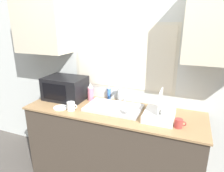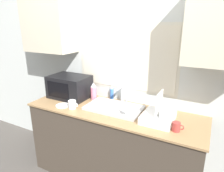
# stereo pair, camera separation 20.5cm
# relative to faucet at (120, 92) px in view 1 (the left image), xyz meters

# --- Properties ---
(countertop) EXTENTS (1.93, 0.63, 0.89)m
(countertop) POSITION_rel_faucet_xyz_m (-0.01, -0.21, -0.57)
(countertop) COLOR #42382D
(countertop) RESTS_ON ground_plane
(wall_back) EXTENTS (6.00, 0.38, 2.60)m
(wall_back) POSITION_rel_faucet_xyz_m (-0.01, 0.08, 0.39)
(wall_back) COLOR silver
(wall_back) RESTS_ON ground_plane
(sink_basin) EXTENTS (0.60, 0.37, 0.03)m
(sink_basin) POSITION_rel_faucet_xyz_m (-0.00, -0.19, -0.12)
(sink_basin) COLOR #B2B2B7
(sink_basin) RESTS_ON countertop
(faucet) EXTENTS (0.08, 0.18, 0.22)m
(faucet) POSITION_rel_faucet_xyz_m (0.00, 0.00, 0.00)
(faucet) COLOR #B7B7BC
(faucet) RESTS_ON countertop
(microwave) EXTENTS (0.49, 0.35, 0.28)m
(microwave) POSITION_rel_faucet_xyz_m (-0.67, -0.12, 0.01)
(microwave) COLOR black
(microwave) RESTS_ON countertop
(dish_rack) EXTENTS (0.29, 0.34, 0.29)m
(dish_rack) POSITION_rel_faucet_xyz_m (0.50, -0.24, -0.08)
(dish_rack) COLOR white
(dish_rack) RESTS_ON countertop
(spray_bottle) EXTENTS (0.07, 0.07, 0.22)m
(spray_bottle) POSITION_rel_faucet_xyz_m (-0.36, -0.05, -0.03)
(spray_bottle) COLOR #D8728C
(spray_bottle) RESTS_ON countertop
(soap_bottle) EXTENTS (0.04, 0.04, 0.16)m
(soap_bottle) POSITION_rel_faucet_xyz_m (-0.16, 0.05, -0.06)
(soap_bottle) COLOR blue
(soap_bottle) RESTS_ON countertop
(mug_near_sink) EXTENTS (0.12, 0.09, 0.09)m
(mug_near_sink) POSITION_rel_faucet_xyz_m (-0.42, -0.38, -0.09)
(mug_near_sink) COLOR white
(mug_near_sink) RESTS_ON countertop
(wine_glass) EXTENTS (0.06, 0.06, 0.17)m
(wine_glass) POSITION_rel_faucet_xyz_m (0.19, -0.34, -0.01)
(wine_glass) COLOR silver
(wine_glass) RESTS_ON countertop
(mug_by_rack) EXTENTS (0.10, 0.07, 0.08)m
(mug_by_rack) POSITION_rel_faucet_xyz_m (0.68, -0.35, -0.09)
(mug_by_rack) COLOR #A53833
(mug_by_rack) RESTS_ON countertop
(small_plate) EXTENTS (0.15, 0.15, 0.01)m
(small_plate) POSITION_rel_faucet_xyz_m (-0.56, -0.38, -0.12)
(small_plate) COLOR white
(small_plate) RESTS_ON countertop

